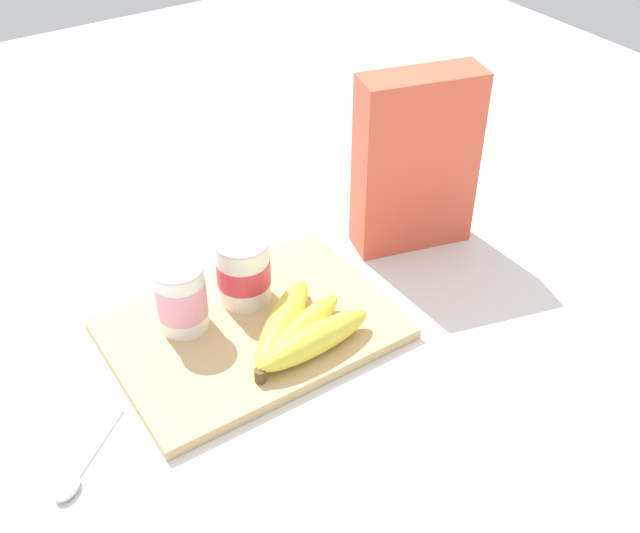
{
  "coord_description": "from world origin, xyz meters",
  "views": [
    {
      "loc": [
        -0.32,
        -0.65,
        0.68
      ],
      "look_at": [
        0.11,
        0.0,
        0.07
      ],
      "focal_mm": 42.31,
      "sensor_mm": 36.0,
      "label": 1
    }
  ],
  "objects": [
    {
      "name": "yogurt_cup_back",
      "position": [
        0.02,
        0.05,
        0.06
      ],
      "size": [
        0.07,
        0.07,
        0.09
      ],
      "color": "white",
      "rests_on": "cutting_board"
    },
    {
      "name": "yogurt_cup_front",
      "position": [
        -0.07,
        0.05,
        0.06
      ],
      "size": [
        0.07,
        0.07,
        0.1
      ],
      "color": "white",
      "rests_on": "cutting_board"
    },
    {
      "name": "cutting_board",
      "position": [
        0.0,
        0.0,
        0.01
      ],
      "size": [
        0.36,
        0.26,
        0.02
      ],
      "primitive_type": "cube",
      "color": "tan",
      "rests_on": "ground_plane"
    },
    {
      "name": "cereal_box",
      "position": [
        0.3,
        0.05,
        0.13
      ],
      "size": [
        0.18,
        0.11,
        0.27
      ],
      "primitive_type": "cube",
      "rotation": [
        0.0,
        0.0,
        -0.26
      ],
      "color": "#D85138",
      "rests_on": "ground_plane"
    },
    {
      "name": "ground_plane",
      "position": [
        0.0,
        0.0,
        0.0
      ],
      "size": [
        2.4,
        2.4,
        0.0
      ],
      "primitive_type": "plane",
      "color": "silver"
    },
    {
      "name": "banana_bunch",
      "position": [
        0.03,
        -0.06,
        0.03
      ],
      "size": [
        0.18,
        0.15,
        0.04
      ],
      "color": "yellow",
      "rests_on": "cutting_board"
    },
    {
      "name": "spoon",
      "position": [
        -0.26,
        -0.09,
        0.01
      ],
      "size": [
        0.11,
        0.1,
        0.01
      ],
      "color": "silver",
      "rests_on": "ground_plane"
    }
  ]
}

